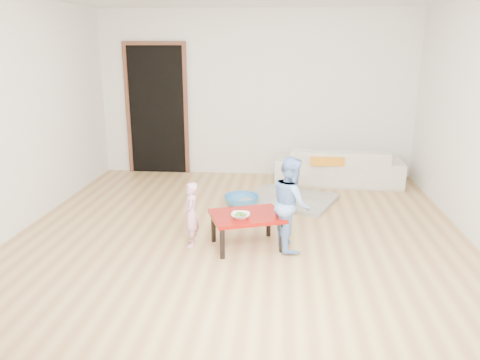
# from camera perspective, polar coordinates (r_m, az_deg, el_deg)

# --- Properties ---
(floor) EXTENTS (5.00, 5.00, 0.01)m
(floor) POSITION_cam_1_polar(r_m,az_deg,el_deg) (5.40, 0.20, -6.07)
(floor) COLOR #AD7D4A
(floor) RESTS_ON ground
(back_wall) EXTENTS (5.00, 0.02, 2.60)m
(back_wall) POSITION_cam_1_polar(r_m,az_deg,el_deg) (7.54, 1.91, 10.40)
(back_wall) COLOR white
(back_wall) RESTS_ON floor
(left_wall) EXTENTS (0.02, 5.00, 2.60)m
(left_wall) POSITION_cam_1_polar(r_m,az_deg,el_deg) (5.84, -25.27, 7.31)
(left_wall) COLOR white
(left_wall) RESTS_ON floor
(doorway) EXTENTS (1.02, 0.08, 2.11)m
(doorway) POSITION_cam_1_polar(r_m,az_deg,el_deg) (7.81, -10.05, 8.33)
(doorway) COLOR brown
(doorway) RESTS_ON back_wall
(sofa) EXTENTS (1.93, 0.84, 0.55)m
(sofa) POSITION_cam_1_polar(r_m,az_deg,el_deg) (7.30, 11.85, 1.74)
(sofa) COLOR silver
(sofa) RESTS_ON floor
(cushion) EXTENTS (0.51, 0.46, 0.13)m
(cushion) POSITION_cam_1_polar(r_m,az_deg,el_deg) (7.05, 10.40, 2.59)
(cushion) COLOR orange
(cushion) RESTS_ON sofa
(red_table) EXTENTS (0.86, 0.75, 0.36)m
(red_table) POSITION_cam_1_polar(r_m,az_deg,el_deg) (4.90, 0.83, -6.17)
(red_table) COLOR maroon
(red_table) RESTS_ON floor
(bowl) EXTENTS (0.19, 0.19, 0.05)m
(bowl) POSITION_cam_1_polar(r_m,az_deg,el_deg) (4.73, 0.07, -4.37)
(bowl) COLOR white
(bowl) RESTS_ON red_table
(broccoli) EXTENTS (0.12, 0.12, 0.06)m
(broccoli) POSITION_cam_1_polar(r_m,az_deg,el_deg) (4.72, 0.07, -4.31)
(broccoli) COLOR #2D5919
(broccoli) RESTS_ON red_table
(child_pink) EXTENTS (0.20, 0.27, 0.69)m
(child_pink) POSITION_cam_1_polar(r_m,az_deg,el_deg) (4.90, -6.02, -4.20)
(child_pink) COLOR #D56195
(child_pink) RESTS_ON floor
(child_blue) EXTENTS (0.47, 0.54, 0.97)m
(child_blue) POSITION_cam_1_polar(r_m,az_deg,el_deg) (4.80, 6.25, -2.85)
(child_blue) COLOR #5D90D7
(child_blue) RESTS_ON floor
(basin) EXTENTS (0.45, 0.45, 0.14)m
(basin) POSITION_cam_1_polar(r_m,az_deg,el_deg) (6.16, 0.20, -2.54)
(basin) COLOR #337CC1
(basin) RESTS_ON floor
(blanket) EXTENTS (1.39, 1.28, 0.06)m
(blanket) POSITION_cam_1_polar(r_m,az_deg,el_deg) (6.39, 6.12, -2.35)
(blanket) COLOR #B0A89B
(blanket) RESTS_ON floor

